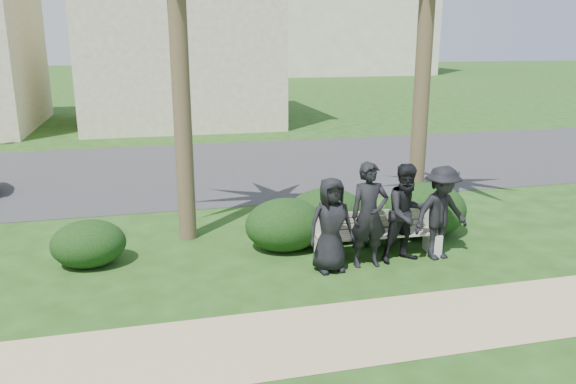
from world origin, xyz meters
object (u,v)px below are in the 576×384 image
Objects in this scene: man_a at (331,225)px; man_b at (369,215)px; man_c at (407,213)px; man_d at (441,213)px; park_bench at (378,238)px.

man_b reaches higher than man_a.
man_c is 1.04× the size of man_d.
man_b reaches higher than man_c.
man_d is at bearing 2.72° from man_b.
man_c is 0.61m from man_d.
man_b is at bearing 175.63° from man_c.
man_d reaches higher than park_bench.
man_a is 0.89× the size of man_b.
park_bench is at bearing 16.78° from man_a.
man_b is at bearing -0.79° from man_a.
park_bench is 1.34× the size of man_d.
man_a is at bearing 171.86° from man_d.
man_a is (-0.96, -0.37, 0.43)m from park_bench.
man_d reaches higher than man_a.
man_c reaches higher than man_a.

